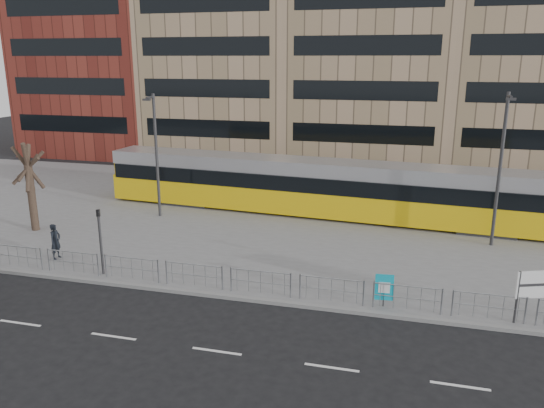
% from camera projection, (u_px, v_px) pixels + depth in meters
% --- Properties ---
extents(ground, '(120.00, 120.00, 0.00)m').
position_uv_depth(ground, '(205.00, 296.00, 22.55)').
color(ground, black).
rests_on(ground, ground).
extents(plaza, '(64.00, 24.00, 0.15)m').
position_uv_depth(plaza, '(275.00, 216.00, 33.73)').
color(plaza, slate).
rests_on(plaza, ground).
extents(kerb, '(64.00, 0.25, 0.17)m').
position_uv_depth(kerb, '(206.00, 294.00, 22.58)').
color(kerb, gray).
rests_on(kerb, ground).
extents(building_row, '(70.40, 18.40, 31.20)m').
position_uv_depth(building_row, '(348.00, 24.00, 50.71)').
color(building_row, maroon).
rests_on(building_row, ground).
extents(pedestrian_barrier, '(32.07, 0.07, 1.10)m').
position_uv_depth(pedestrian_barrier, '(254.00, 275.00, 22.27)').
color(pedestrian_barrier, '#93959B').
rests_on(pedestrian_barrier, plaza).
extents(road_markings, '(62.00, 0.12, 0.01)m').
position_uv_depth(road_markings, '(190.00, 347.00, 18.58)').
color(road_markings, white).
rests_on(road_markings, ground).
extents(tram, '(29.74, 5.24, 3.49)m').
position_uv_depth(tram, '(326.00, 188.00, 33.30)').
color(tram, yellow).
rests_on(tram, plaza).
extents(station_sign, '(1.71, 0.69, 2.07)m').
position_uv_depth(station_sign, '(539.00, 287.00, 19.72)').
color(station_sign, '#2D2D30').
rests_on(station_sign, plaza).
extents(ad_panel, '(0.73, 0.12, 1.37)m').
position_uv_depth(ad_panel, '(384.00, 288.00, 21.14)').
color(ad_panel, '#2D2D30').
rests_on(ad_panel, plaza).
extents(pedestrian, '(0.47, 0.67, 1.78)m').
position_uv_depth(pedestrian, '(55.00, 241.00, 26.22)').
color(pedestrian, black).
rests_on(pedestrian, plaza).
extents(traffic_light_west, '(0.21, 0.24, 3.10)m').
position_uv_depth(traffic_light_west, '(100.00, 233.00, 24.04)').
color(traffic_light_west, '#2D2D30').
rests_on(traffic_light_west, plaza).
extents(lamp_post_west, '(0.45, 1.04, 7.61)m').
position_uv_depth(lamp_post_west, '(156.00, 151.00, 32.46)').
color(lamp_post_west, '#2D2D30').
rests_on(lamp_post_west, plaza).
extents(lamp_post_east, '(0.45, 1.04, 8.04)m').
position_uv_depth(lamp_post_east, '(501.00, 164.00, 27.12)').
color(lamp_post_east, '#2D2D30').
rests_on(lamp_post_east, plaza).
extents(bare_tree, '(4.77, 4.77, 7.46)m').
position_uv_depth(bare_tree, '(25.00, 139.00, 29.46)').
color(bare_tree, '#2E211A').
rests_on(bare_tree, plaza).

